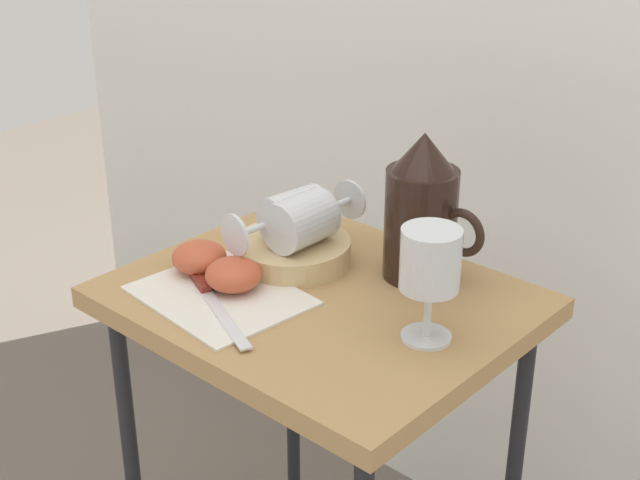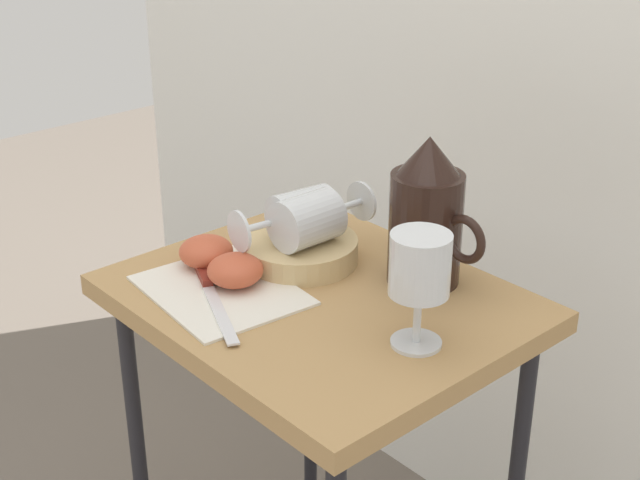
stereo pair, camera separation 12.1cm
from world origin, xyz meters
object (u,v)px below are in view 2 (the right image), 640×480
at_px(pitcher, 426,225).
at_px(wine_glass_upright, 421,270).
at_px(apple_half_right, 235,270).
at_px(table, 320,344).
at_px(apple_half_left, 206,251).
at_px(basket_tray, 300,250).
at_px(wine_glass_tipped_near, 300,215).
at_px(wine_glass_tipped_far, 309,219).
at_px(knife, 208,285).

bearing_deg(pitcher, wine_glass_upright, -50.04).
height_order(pitcher, apple_half_right, pitcher).
bearing_deg(table, apple_half_right, -140.92).
bearing_deg(wine_glass_upright, apple_half_left, -168.10).
xyz_separation_m(apple_half_left, apple_half_right, (0.08, -0.00, 0.00)).
height_order(basket_tray, wine_glass_upright, wine_glass_upright).
bearing_deg(apple_half_right, wine_glass_tipped_near, 92.47).
height_order(table, wine_glass_tipped_near, wine_glass_tipped_near).
xyz_separation_m(pitcher, wine_glass_tipped_far, (-0.14, -0.09, -0.01)).
distance_m(table, wine_glass_tipped_near, 0.19).
bearing_deg(knife, pitcher, 54.11).
distance_m(table, wine_glass_tipped_far, 0.18).
distance_m(wine_glass_tipped_far, apple_half_right, 0.13).
bearing_deg(wine_glass_upright, wine_glass_tipped_far, 170.47).
bearing_deg(apple_half_left, wine_glass_upright, 11.90).
height_order(pitcher, apple_half_left, pitcher).
distance_m(wine_glass_tipped_far, knife, 0.17).
xyz_separation_m(wine_glass_tipped_near, apple_half_right, (0.01, -0.12, -0.05)).
distance_m(pitcher, wine_glass_upright, 0.17).
xyz_separation_m(wine_glass_tipped_near, knife, (-0.01, -0.16, -0.06)).
xyz_separation_m(basket_tray, wine_glass_upright, (0.27, -0.04, 0.08)).
relative_size(wine_glass_upright, knife, 0.66).
xyz_separation_m(basket_tray, pitcher, (0.16, 0.09, 0.07)).
bearing_deg(basket_tray, apple_half_right, -89.13).
bearing_deg(pitcher, apple_half_right, -127.79).
bearing_deg(wine_glass_tipped_far, table, -31.47).
distance_m(pitcher, knife, 0.31).
height_order(apple_half_left, apple_half_right, same).
bearing_deg(wine_glass_tipped_far, apple_half_right, -98.54).
xyz_separation_m(pitcher, wine_glass_upright, (0.11, -0.13, 0.02)).
distance_m(wine_glass_tipped_near, knife, 0.17).
relative_size(table, pitcher, 3.38).
relative_size(wine_glass_tipped_far, apple_half_right, 2.00).
xyz_separation_m(basket_tray, wine_glass_tipped_near, (-0.00, 0.00, 0.05)).
bearing_deg(wine_glass_tipped_far, knife, -102.02).
relative_size(pitcher, wine_glass_tipped_far, 1.37).
xyz_separation_m(table, pitcher, (0.07, 0.13, 0.17)).
height_order(table, wine_glass_upright, wine_glass_upright).
bearing_deg(apple_half_left, table, 22.68).
distance_m(pitcher, apple_half_right, 0.27).
bearing_deg(table, wine_glass_tipped_far, 148.53).
distance_m(wine_glass_tipped_near, apple_half_left, 0.14).
xyz_separation_m(wine_glass_tipped_far, knife, (-0.03, -0.16, -0.06)).
bearing_deg(wine_glass_upright, table, -179.08).
bearing_deg(wine_glass_tipped_near, pitcher, 27.06).
relative_size(pitcher, knife, 0.94).
xyz_separation_m(table, basket_tray, (-0.09, 0.04, 0.10)).
distance_m(basket_tray, wine_glass_upright, 0.29).
distance_m(basket_tray, pitcher, 0.20).
bearing_deg(apple_half_right, pitcher, 52.21).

